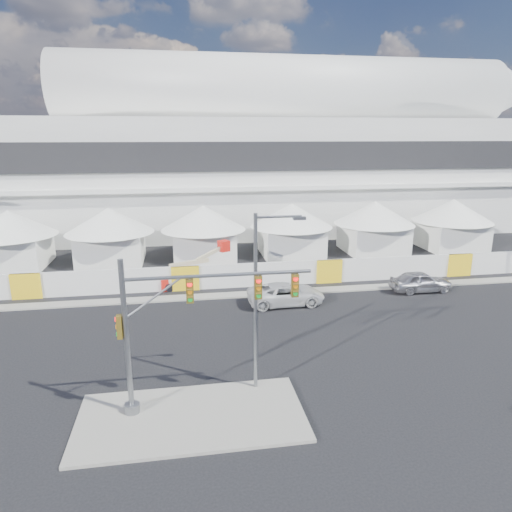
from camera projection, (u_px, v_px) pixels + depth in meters
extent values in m
plane|color=black|center=(305.00, 374.00, 24.04)|extent=(160.00, 160.00, 0.00)
cube|color=gray|center=(192.00, 417.00, 20.22)|extent=(10.00, 5.00, 0.15)
cube|color=gray|center=(492.00, 281.00, 39.06)|extent=(80.00, 1.20, 0.12)
cube|color=silver|center=(282.00, 173.00, 63.50)|extent=(80.00, 24.00, 14.00)
cube|color=black|center=(306.00, 156.00, 51.20)|extent=(68.00, 0.30, 3.20)
cube|color=silver|center=(306.00, 188.00, 51.87)|extent=(72.00, 0.80, 0.50)
cylinder|color=silver|center=(287.00, 89.00, 58.80)|extent=(57.60, 8.40, 8.40)
cylinder|color=silver|center=(302.00, 93.00, 59.22)|extent=(51.60, 6.80, 6.80)
cylinder|color=silver|center=(317.00, 97.00, 59.64)|extent=(45.60, 5.20, 5.20)
cube|color=white|center=(13.00, 251.00, 43.09)|extent=(6.00, 6.00, 3.00)
cone|color=white|center=(9.00, 223.00, 42.39)|extent=(8.40, 8.40, 2.40)
cube|color=white|center=(111.00, 247.00, 44.49)|extent=(6.00, 6.00, 3.00)
cone|color=white|center=(109.00, 220.00, 43.79)|extent=(8.40, 8.40, 2.40)
cube|color=white|center=(204.00, 244.00, 45.90)|extent=(6.00, 6.00, 3.00)
cone|color=white|center=(203.00, 217.00, 45.20)|extent=(8.40, 8.40, 2.40)
cube|color=white|center=(291.00, 241.00, 47.31)|extent=(6.00, 6.00, 3.00)
cone|color=white|center=(291.00, 215.00, 46.61)|extent=(8.40, 8.40, 2.40)
cube|color=white|center=(373.00, 238.00, 48.71)|extent=(6.00, 6.00, 3.00)
cone|color=white|center=(375.00, 213.00, 48.01)|extent=(8.40, 8.40, 2.40)
cube|color=white|center=(450.00, 235.00, 50.12)|extent=(6.00, 6.00, 3.00)
cone|color=white|center=(453.00, 210.00, 49.42)|extent=(8.40, 8.40, 2.40)
cube|color=silver|center=(329.00, 271.00, 38.54)|extent=(70.00, 0.25, 2.00)
imported|color=#A1A0A5|center=(421.00, 281.00, 36.40)|extent=(2.01, 4.86, 1.65)
imported|color=silver|center=(286.00, 294.00, 33.65)|extent=(2.76, 5.76, 1.58)
cylinder|color=gray|center=(127.00, 339.00, 19.55)|extent=(0.24, 0.24, 7.12)
cylinder|color=gray|center=(132.00, 408.00, 20.42)|extent=(0.69, 0.69, 0.40)
cylinder|color=gray|center=(219.00, 275.00, 19.49)|extent=(8.07, 0.16, 0.16)
cube|color=#594714|center=(190.00, 291.00, 19.46)|extent=(0.32, 0.22, 1.05)
cube|color=#594714|center=(258.00, 287.00, 19.92)|extent=(0.32, 0.22, 1.05)
cube|color=#594714|center=(295.00, 286.00, 20.18)|extent=(0.32, 0.22, 1.05)
cube|color=#594714|center=(120.00, 327.00, 19.36)|extent=(0.22, 0.32, 1.05)
cylinder|color=gray|center=(256.00, 304.00, 21.43)|extent=(0.17, 0.17, 8.66)
cylinder|color=gray|center=(279.00, 217.00, 20.52)|extent=(2.12, 0.12, 0.12)
cube|color=gray|center=(299.00, 218.00, 20.70)|extent=(0.58, 0.24, 0.14)
cube|color=red|center=(178.00, 281.00, 37.64)|extent=(3.63, 2.71, 1.01)
cube|color=beige|center=(191.00, 264.00, 37.47)|extent=(3.33, 1.74, 0.32)
cube|color=beige|center=(215.00, 257.00, 37.64)|extent=(2.59, 1.37, 1.12)
cube|color=red|center=(231.00, 251.00, 37.73)|extent=(1.10, 1.10, 0.92)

